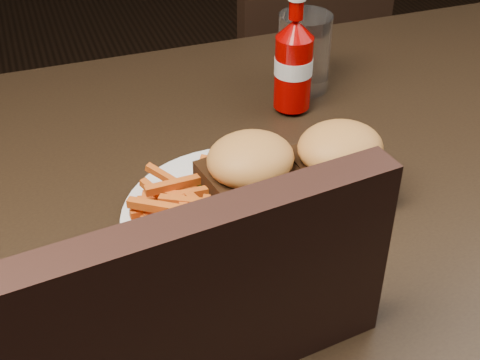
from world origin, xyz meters
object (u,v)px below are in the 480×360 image
object	(u,v)px
dining_table	(300,178)
ketchup_bottle	(293,72)
plate	(243,216)
tumbler	(304,55)
chair_far	(267,98)

from	to	relation	value
dining_table	ketchup_bottle	distance (m)	0.17
ketchup_bottle	dining_table	bearing A→B (deg)	-108.40
plate	tumbler	xyz separation A→B (m)	(0.20, 0.27, 0.05)
dining_table	tumbler	world-z (taller)	tumbler
chair_far	plate	xyz separation A→B (m)	(-0.35, -0.79, 0.33)
chair_far	ketchup_bottle	xyz separation A→B (m)	(-0.20, -0.58, 0.38)
dining_table	tumbler	bearing A→B (deg)	65.66
dining_table	chair_far	world-z (taller)	dining_table
tumbler	plate	bearing A→B (deg)	-125.65
chair_far	tumbler	size ratio (longest dim) A/B	3.23
dining_table	chair_far	xyz separation A→B (m)	(0.24, 0.72, -0.30)
dining_table	plate	distance (m)	0.14
chair_far	tumbler	distance (m)	0.66
chair_far	tumbler	world-z (taller)	tumbler
chair_far	ketchup_bottle	distance (m)	0.72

